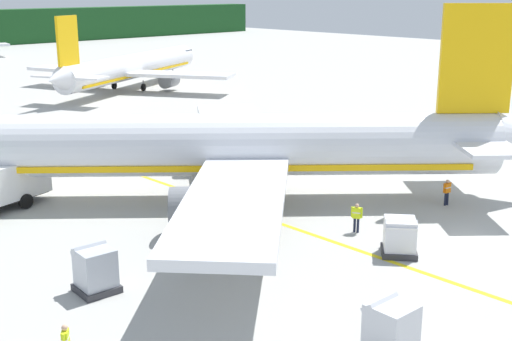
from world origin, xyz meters
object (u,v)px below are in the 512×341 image
Objects in this scene: airliner_foreground at (211,147)px; crew_marshaller at (357,216)px; airliner_mid_apron at (131,67)px; cargo_container_far at (95,270)px; cargo_container_near at (400,237)px; cargo_container_mid at (391,329)px; crew_loader_right at (447,190)px; service_truck_fuel at (0,184)px.

crew_marshaller is (1.90, -9.82, -2.44)m from airliner_foreground.
cargo_container_far is at bearing -125.04° from airliner_mid_apron.
airliner_foreground is 13.89× the size of cargo_container_near.
cargo_container_near is 1.47× the size of crew_marshaller.
cargo_container_mid is at bearing -115.86° from airliner_mid_apron.
cargo_container_near is 9.53m from cargo_container_mid.
airliner_foreground reaches higher than cargo_container_mid.
airliner_foreground is 20.62× the size of crew_loader_right.
cargo_container_far reaches higher than crew_marshaller.
cargo_container_far reaches higher than cargo_container_mid.
cargo_container_far is (-12.09, -6.56, -2.40)m from airliner_foreground.
cargo_container_far is (-13.02, 6.68, 0.05)m from cargo_container_near.
service_truck_fuel is 3.02× the size of cargo_container_far.
cargo_container_mid is 12.85m from cargo_container_far.
service_truck_fuel is 23.31m from cargo_container_near.
cargo_container_mid is at bearing -147.25° from cargo_container_near.
airliner_mid_apron is at bearing 76.28° from crew_loader_right.
cargo_container_mid is at bearing -82.99° from service_truck_fuel.
crew_loader_right is at bearing -103.72° from airliner_mid_apron.
cargo_container_near is at bearing -163.43° from crew_loader_right.
service_truck_fuel is 25.81m from cargo_container_mid.
crew_marshaller is at bearing -111.47° from airliner_mid_apron.
airliner_mid_apron is at bearing 68.53° from crew_marshaller.
airliner_mid_apron reaches higher than cargo_container_near.
cargo_container_far is (-5.00, 11.84, 0.03)m from cargo_container_mid.
cargo_container_mid is (3.15, -25.61, -0.58)m from service_truck_fuel.
airliner_foreground is at bearing 131.88° from crew_loader_right.
service_truck_fuel is 13.91m from cargo_container_far.
airliner_foreground reaches higher than airliner_mid_apron.
service_truck_fuel reaches higher than cargo_container_far.
cargo_container_mid is at bearing -111.07° from airliner_foreground.
cargo_container_near is at bearing -86.01° from airliner_foreground.
airliner_foreground is 20.48× the size of crew_marshaller.
cargo_container_mid reaches higher than cargo_container_near.
crew_loader_right is (16.66, 7.73, -0.01)m from cargo_container_mid.
cargo_container_mid reaches higher than crew_marshaller.
cargo_container_near reaches higher than crew_loader_right.
airliner_foreground is at bearing -35.15° from service_truck_fuel.
service_truck_fuel is (-10.24, 7.21, -1.85)m from airliner_foreground.
airliner_mid_apron is 48.66m from service_truck_fuel.
cargo_container_near is 1.18× the size of cargo_container_mid.
cargo_container_mid is (-7.09, -18.40, -2.43)m from airliner_foreground.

